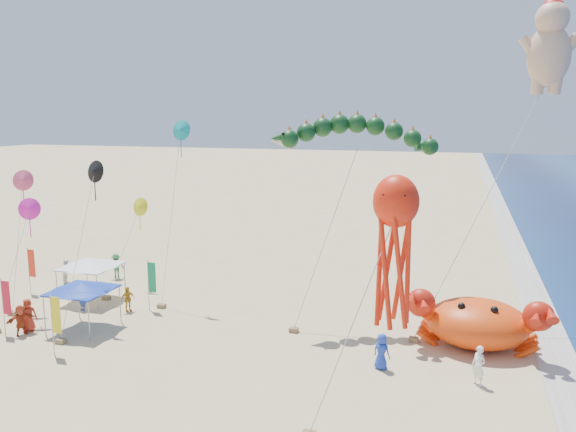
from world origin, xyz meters
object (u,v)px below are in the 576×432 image
object	(u,v)px
crab_inflatable	(477,322)
canopy_blue	(82,287)
canopy_white	(91,263)
cherub_kite	(550,45)
dragon_kite	(356,139)
octopus_kite	(394,240)

from	to	relation	value
crab_inflatable	canopy_blue	xyz separation A→B (m)	(-21.25, -3.88, 1.07)
canopy_blue	canopy_white	size ratio (longest dim) A/B	0.96
cherub_kite	canopy_blue	xyz separation A→B (m)	(-24.58, -11.53, -13.56)
cherub_kite	canopy_blue	world-z (taller)	cherub_kite
cherub_kite	crab_inflatable	bearing A→B (deg)	-113.53
canopy_blue	canopy_white	world-z (taller)	same
canopy_blue	canopy_white	bearing A→B (deg)	121.22
crab_inflatable	dragon_kite	size ratio (longest dim) A/B	0.61
canopy_blue	crab_inflatable	bearing A→B (deg)	10.36
dragon_kite	canopy_white	distance (m)	18.87
crab_inflatable	octopus_kite	xyz separation A→B (m)	(-3.44, -9.11, 6.09)
dragon_kite	canopy_white	world-z (taller)	dragon_kite
cherub_kite	canopy_white	xyz separation A→B (m)	(-27.29, -7.06, -13.56)
cherub_kite	canopy_white	size ratio (longest dim) A/B	5.19
dragon_kite	octopus_kite	world-z (taller)	dragon_kite
cherub_kite	canopy_white	bearing A→B (deg)	-165.50
cherub_kite	octopus_kite	xyz separation A→B (m)	(-6.77, -16.75, -8.54)
crab_inflatable	canopy_white	xyz separation A→B (m)	(-23.96, 0.59, 1.07)
dragon_kite	canopy_white	size ratio (longest dim) A/B	3.26
dragon_kite	canopy_blue	xyz separation A→B (m)	(-14.19, -6.43, -8.16)
canopy_white	crab_inflatable	bearing A→B (deg)	-1.41
crab_inflatable	cherub_kite	bearing A→B (deg)	66.47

